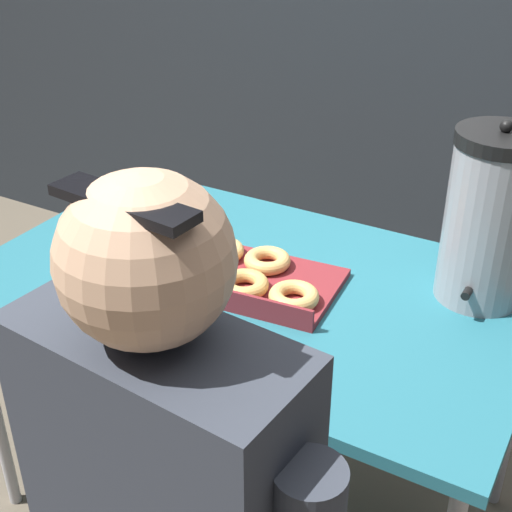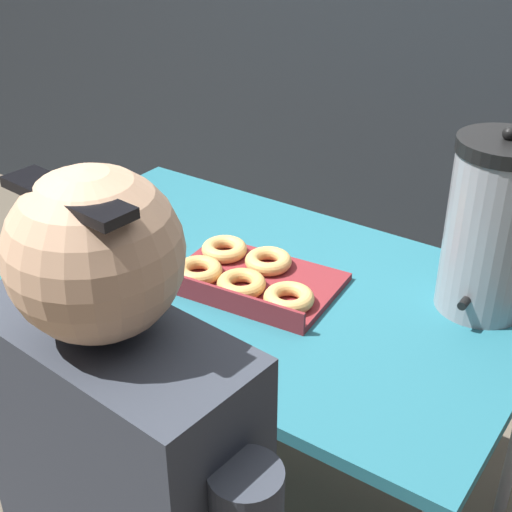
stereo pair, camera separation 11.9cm
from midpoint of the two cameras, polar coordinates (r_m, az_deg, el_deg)
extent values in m
plane|color=brown|center=(2.09, 1.62, -18.94)|extent=(12.00, 12.00, 0.00)
cube|color=#236675|center=(1.63, 1.96, -2.27)|extent=(1.24, 0.75, 0.03)
cylinder|color=#ADADB2|center=(1.98, -18.08, -10.18)|extent=(0.03, 0.03, 0.69)
cylinder|color=#ADADB2|center=(2.33, -5.66, -2.01)|extent=(0.03, 0.03, 0.69)
cube|color=maroon|center=(1.60, 2.04, -2.06)|extent=(0.39, 0.28, 0.02)
cube|color=maroon|center=(1.49, -0.11, -3.35)|extent=(0.36, 0.04, 0.04)
torus|color=#DFA75B|center=(1.59, -2.50, -1.22)|extent=(0.15, 0.15, 0.03)
torus|color=#DBA357|center=(1.54, 1.03, -2.30)|extent=(0.15, 0.15, 0.03)
torus|color=#E4AC60|center=(1.50, 4.92, -3.42)|extent=(0.15, 0.15, 0.03)
torus|color=#E7AF63|center=(1.67, -0.53, 0.51)|extent=(0.15, 0.15, 0.03)
torus|color=#E5AD60|center=(1.63, 3.08, -0.45)|extent=(0.15, 0.15, 0.03)
cylinder|color=#939399|center=(1.53, 20.39, 1.64)|extent=(0.18, 0.18, 0.35)
cylinder|color=black|center=(1.46, 21.67, 8.14)|extent=(0.19, 0.19, 0.03)
sphere|color=black|center=(1.45, 21.85, 9.05)|extent=(0.03, 0.03, 0.03)
cylinder|color=black|center=(1.50, 18.62, -3.51)|extent=(0.02, 0.05, 0.02)
cube|color=#2D334C|center=(1.71, -8.04, -0.10)|extent=(0.12, 0.16, 0.01)
cube|color=#2D333D|center=(1.71, -8.05, 0.06)|extent=(0.11, 0.14, 0.00)
cube|color=#333842|center=(1.07, -7.00, -19.04)|extent=(0.41, 0.21, 0.59)
sphere|color=tan|center=(0.81, -8.70, 0.05)|extent=(0.21, 0.21, 0.21)
cube|color=black|center=(0.76, -10.60, 4.61)|extent=(0.18, 0.06, 0.01)
cylinder|color=#333842|center=(1.21, -14.47, -14.46)|extent=(0.09, 0.09, 0.48)
camera|label=1|loc=(0.06, -87.86, 1.22)|focal=50.00mm
camera|label=2|loc=(0.06, 92.14, -1.22)|focal=50.00mm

